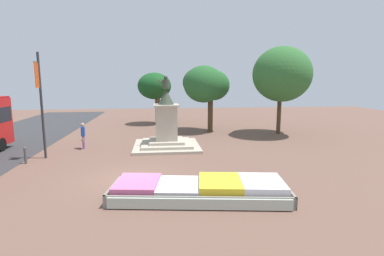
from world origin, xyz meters
name	(u,v)px	position (x,y,z in m)	size (l,w,h in m)	color
ground_plane	(133,179)	(0.00, 0.00, 0.00)	(71.73, 71.73, 0.00)	brown
flower_planter	(202,190)	(2.91, -2.62, 0.32)	(7.32, 3.48, 0.73)	#38281C
statue_monument	(166,130)	(1.80, 6.67, 1.19)	(4.49, 4.49, 4.96)	#B1A792
banner_pole	(41,103)	(-5.55, 4.51, 3.30)	(0.15, 0.63, 6.25)	#2D2D33
pedestrian_with_handbag	(83,134)	(-3.87, 6.86, 1.01)	(0.25, 0.73, 1.77)	#8C4C99
kerb_bollard_north	(25,155)	(-6.21, 3.40, 0.50)	(0.16, 0.16, 0.96)	#4C5156
park_tree_far_left	(205,84)	(5.50, 12.88, 4.30)	(4.18, 4.59, 5.92)	#4C3823
park_tree_behind_statue	(282,73)	(11.71, 10.71, 5.24)	(5.11, 5.64, 7.53)	#4C3823
park_tree_far_right	(155,86)	(0.97, 17.97, 3.99)	(3.52, 3.79, 5.42)	brown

